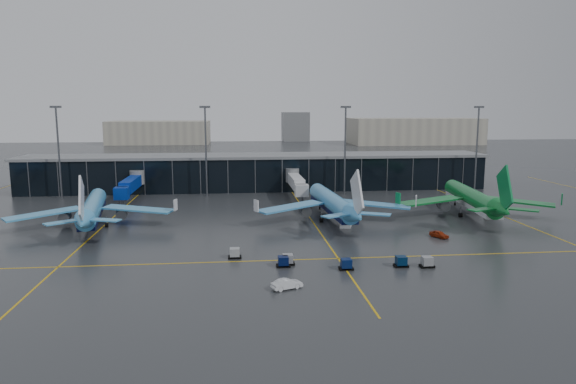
{
  "coord_description": "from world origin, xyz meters",
  "views": [
    {
      "loc": [
        -6.9,
        -96.4,
        24.73
      ],
      "look_at": [
        5.0,
        18.0,
        6.0
      ],
      "focal_mm": 32.0,
      "sensor_mm": 36.0,
      "label": 1
    }
  ],
  "objects": [
    {
      "name": "jet_bridges",
      "position": [
        -35.0,
        42.99,
        4.55
      ],
      "size": [
        94.0,
        27.5,
        7.2
      ],
      "color": "#595B60",
      "rests_on": "ground"
    },
    {
      "name": "ground",
      "position": [
        0.0,
        0.0,
        0.0
      ],
      "size": [
        600.0,
        600.0,
        0.0
      ],
      "primitive_type": "plane",
      "color": "#282B2D",
      "rests_on": "ground"
    },
    {
      "name": "terminal_pier",
      "position": [
        0.0,
        62.0,
        5.42
      ],
      "size": [
        142.0,
        17.0,
        10.7
      ],
      "color": "black",
      "rests_on": "ground"
    },
    {
      "name": "taxi_lines",
      "position": [
        10.0,
        10.61,
        0.01
      ],
      "size": [
        220.0,
        120.0,
        0.02
      ],
      "color": "gold",
      "rests_on": "ground"
    },
    {
      "name": "flood_masts",
      "position": [
        5.0,
        50.0,
        13.81
      ],
      "size": [
        203.0,
        0.5,
        25.5
      ],
      "color": "#595B60",
      "rests_on": "ground"
    },
    {
      "name": "airliner_arkefly",
      "position": [
        -37.16,
        14.16,
        6.22
      ],
      "size": [
        41.89,
        45.91,
        12.43
      ],
      "primitive_type": null,
      "rotation": [
        0.0,
        0.0,
        0.17
      ],
      "color": "#409AD2",
      "rests_on": "ground"
    },
    {
      "name": "airliner_klm_near",
      "position": [
        14.56,
        14.75,
        6.43
      ],
      "size": [
        39.03,
        43.83,
        12.85
      ],
      "primitive_type": null,
      "rotation": [
        0.0,
        0.0,
        0.06
      ],
      "color": "#4095D3",
      "rests_on": "ground"
    },
    {
      "name": "service_van_red",
      "position": [
        32.3,
        -3.15,
        0.67
      ],
      "size": [
        3.29,
        4.18,
        1.33
      ],
      "primitive_type": "imported",
      "rotation": [
        0.0,
        0.0,
        0.51
      ],
      "color": "#95270B",
      "rests_on": "ground"
    },
    {
      "name": "baggage_carts",
      "position": [
        7.76,
        -18.62,
        0.76
      ],
      "size": [
        32.38,
        9.64,
        1.7
      ],
      "color": "black",
      "rests_on": "ground"
    },
    {
      "name": "airliner_aer_lingus",
      "position": [
        47.92,
        16.44,
        6.6
      ],
      "size": [
        43.25,
        47.73,
        13.21
      ],
      "primitive_type": null,
      "rotation": [
        0.0,
        0.0,
        -0.14
      ],
      "color": "#0D6E29",
      "rests_on": "ground"
    },
    {
      "name": "mobile_airstair",
      "position": [
        16.24,
        7.65,
        0.77
      ],
      "size": [
        3.12,
        3.74,
        3.45
      ],
      "rotation": [
        0.0,
        0.0,
        -0.33
      ],
      "color": "silver",
      "rests_on": "ground"
    },
    {
      "name": "distant_hangars",
      "position": [
        49.94,
        270.08,
        8.79
      ],
      "size": [
        260.0,
        71.0,
        22.0
      ],
      "color": "#B2AD99",
      "rests_on": "ground"
    },
    {
      "name": "service_van_white",
      "position": [
        -0.01,
        -28.67,
        0.72
      ],
      "size": [
        4.64,
        3.08,
        1.45
      ],
      "primitive_type": "imported",
      "rotation": [
        0.0,
        0.0,
        1.96
      ],
      "color": "silver",
      "rests_on": "ground"
    }
  ]
}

